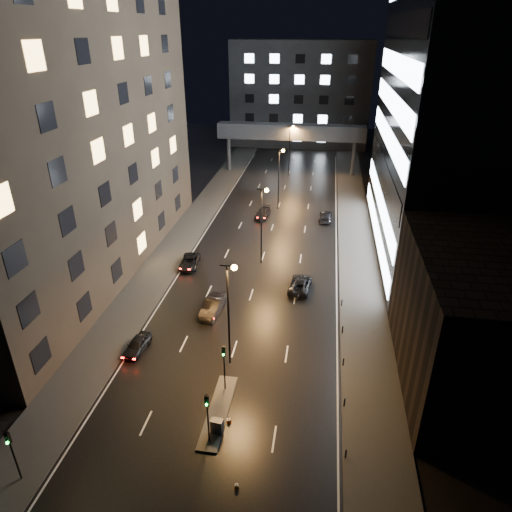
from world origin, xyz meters
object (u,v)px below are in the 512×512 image
(car_away_c, at_px, (190,262))
(car_away_d, at_px, (263,213))
(car_toward_a, at_px, (300,284))
(car_toward_b, at_px, (325,216))
(utility_cabinet, at_px, (217,426))
(car_away_b, at_px, (213,306))
(car_away_a, at_px, (137,345))

(car_away_c, height_order, car_away_d, car_away_d)
(car_away_d, bearing_deg, car_away_c, -105.07)
(car_away_d, height_order, car_toward_a, car_toward_a)
(car_toward_b, bearing_deg, utility_cabinet, 83.64)
(car_away_c, height_order, car_toward_a, car_toward_a)
(car_away_b, xyz_separation_m, car_toward_a, (8.94, 6.31, -0.10))
(car_away_d, distance_m, utility_cabinet, 44.11)
(car_away_a, distance_m, car_away_d, 36.19)
(car_away_b, distance_m, car_toward_a, 10.94)
(car_toward_b, xyz_separation_m, utility_cabinet, (-7.27, -44.29, 0.05))
(car_away_a, bearing_deg, car_toward_a, 48.81)
(car_away_d, height_order, car_toward_b, car_toward_b)
(car_toward_b, bearing_deg, car_away_d, 4.45)
(car_toward_b, height_order, utility_cabinet, car_toward_b)
(car_toward_a, height_order, utility_cabinet, car_toward_a)
(car_away_c, distance_m, car_away_d, 19.50)
(car_away_a, bearing_deg, car_away_d, 84.30)
(car_away_a, xyz_separation_m, utility_cabinet, (9.70, -8.52, 0.09))
(car_away_d, bearing_deg, car_toward_b, 7.07)
(car_away_a, height_order, car_away_b, car_away_b)
(car_away_d, height_order, utility_cabinet, car_away_d)
(car_away_c, bearing_deg, car_toward_b, 41.62)
(car_away_a, bearing_deg, utility_cabinet, -35.88)
(car_away_b, relative_size, car_away_c, 1.04)
(car_away_c, distance_m, utility_cabinet, 27.51)
(car_away_c, distance_m, car_toward_b, 25.05)
(car_toward_b, bearing_deg, car_away_a, 67.58)
(car_away_a, distance_m, utility_cabinet, 12.91)
(car_away_d, bearing_deg, car_away_a, -95.53)
(car_toward_a, bearing_deg, car_away_b, 40.63)
(car_away_b, distance_m, car_away_d, 28.19)
(car_toward_a, relative_size, car_toward_b, 1.05)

